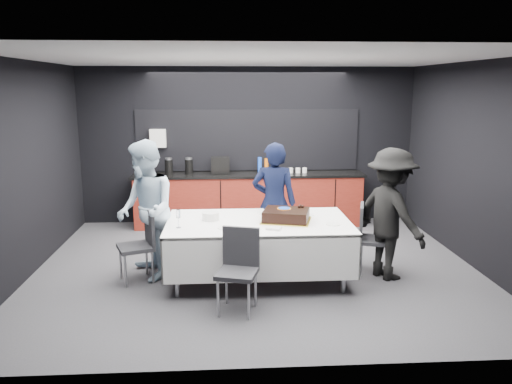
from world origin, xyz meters
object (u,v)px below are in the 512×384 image
champagne_flute (178,215)px  person_right (391,214)px  party_table (258,231)px  cake_assembly (286,215)px  chair_right (369,234)px  plate_stack (211,216)px  person_center (274,203)px  person_left (146,210)px  chair_near (239,264)px  chair_left (142,240)px

champagne_flute → person_right: 2.70m
party_table → cake_assembly: bearing=-4.0°
cake_assembly → chair_right: bearing=9.3°
plate_stack → party_table: bearing=-8.4°
party_table → person_center: 0.75m
person_center → chair_right: bearing=166.1°
champagne_flute → person_center: bearing=36.3°
plate_stack → champagne_flute: (-0.38, -0.34, 0.11)m
chair_right → champagne_flute: bearing=-170.6°
plate_stack → person_left: 0.83m
chair_right → chair_near: same height
plate_stack → person_center: (0.87, 0.58, 0.02)m
cake_assembly → person_left: person_left is taller
chair_right → person_right: person_right is taller
champagne_flute → chair_right: (2.48, 0.41, -0.40)m
party_table → chair_near: size_ratio=2.51×
cake_assembly → champagne_flute: champagne_flute is taller
person_center → cake_assembly: bearing=105.8°
party_table → person_center: person_center is taller
chair_left → chair_right: 2.99m
cake_assembly → chair_left: 1.87m
cake_assembly → plate_stack: (-0.96, 0.11, -0.02)m
person_center → person_left: bearing=25.6°
plate_stack → chair_left: chair_left is taller
chair_left → plate_stack: bearing=2.0°
cake_assembly → person_center: person_center is taller
party_table → person_left: size_ratio=1.29×
party_table → plate_stack: size_ratio=10.73×
chair_right → cake_assembly: bearing=-170.7°
party_table → person_right: person_right is taller
person_left → person_right: 3.14m
party_table → cake_assembly: 0.41m
person_right → person_left: bearing=61.5°
champagne_flute → person_center: size_ratio=0.13×
party_table → person_center: (0.26, 0.67, 0.21)m
party_table → chair_right: size_ratio=2.51×
party_table → plate_stack: 0.64m
chair_near → plate_stack: bearing=109.0°
party_table → champagne_flute: (-0.99, -0.25, 0.30)m
cake_assembly → person_left: (-1.79, 0.18, 0.05)m
plate_stack → champagne_flute: bearing=-138.4°
party_table → plate_stack: plate_stack is taller
person_left → cake_assembly: bearing=62.4°
person_center → champagne_flute: bearing=44.9°
plate_stack → person_center: bearing=33.7°
cake_assembly → chair_near: cake_assembly is taller
cake_assembly → chair_near: size_ratio=0.76×
chair_left → person_right: 3.21m
plate_stack → chair_right: (2.10, 0.07, -0.30)m
champagne_flute → chair_left: size_ratio=0.24×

